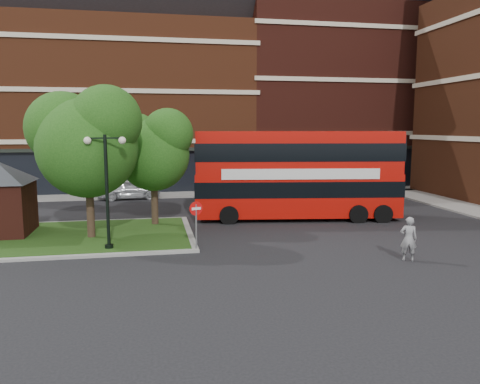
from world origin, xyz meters
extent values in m
plane|color=black|center=(0.00, 0.00, 0.00)|extent=(120.00, 120.00, 0.00)
cube|color=slate|center=(0.00, 16.50, 0.06)|extent=(44.00, 3.00, 0.12)
cube|color=#642E17|center=(-8.00, 24.00, 7.00)|extent=(26.00, 12.00, 14.00)
cube|color=#471911|center=(14.00, 24.00, 8.00)|extent=(18.00, 12.00, 16.00)
cube|color=gray|center=(-8.00, 3.00, 0.06)|extent=(12.60, 7.60, 0.12)
cube|color=#19380F|center=(-8.00, 3.00, 0.07)|extent=(12.00, 7.00, 0.15)
cylinder|color=#2D2116|center=(-6.50, 2.50, 1.96)|extent=(0.36, 0.36, 3.92)
sphere|color=#1B4812|center=(-6.50, 2.50, 4.34)|extent=(4.60, 4.60, 4.60)
sphere|color=#1B4812|center=(-7.65, 3.19, 5.25)|extent=(3.45, 3.45, 3.45)
sphere|color=#1B4812|center=(-5.58, 2.04, 5.60)|extent=(3.22, 3.22, 3.22)
cylinder|color=#2D2116|center=(-3.50, 5.00, 1.74)|extent=(0.36, 0.36, 3.47)
sphere|color=#1B4812|center=(-3.50, 5.00, 3.84)|extent=(3.80, 3.80, 3.80)
sphere|color=#1B4812|center=(-4.45, 5.57, 4.65)|extent=(2.85, 2.85, 2.85)
sphere|color=#1B4812|center=(-2.74, 4.62, 4.96)|extent=(2.66, 2.66, 2.66)
cylinder|color=black|center=(-5.50, 0.20, 2.50)|extent=(0.14, 0.14, 5.00)
cylinder|color=black|center=(-5.50, 0.20, 0.15)|extent=(0.36, 0.36, 0.30)
cube|color=black|center=(-5.50, 0.20, 4.85)|extent=(1.40, 0.06, 0.06)
sphere|color=#F2EACC|center=(-6.20, 0.20, 4.75)|extent=(0.32, 0.32, 0.32)
sphere|color=#F2EACC|center=(-4.80, 0.20, 4.75)|extent=(0.32, 0.32, 0.32)
cylinder|color=black|center=(2.00, 14.50, 2.50)|extent=(0.14, 0.14, 5.00)
cylinder|color=black|center=(2.00, 14.50, 0.15)|extent=(0.36, 0.36, 0.30)
cube|color=black|center=(2.00, 14.50, 4.85)|extent=(1.40, 0.06, 0.06)
sphere|color=#F2EACC|center=(1.30, 14.50, 4.75)|extent=(0.32, 0.32, 0.32)
sphere|color=#F2EACC|center=(2.70, 14.50, 4.75)|extent=(0.32, 0.32, 0.32)
cylinder|color=black|center=(10.00, 14.50, 2.50)|extent=(0.14, 0.14, 5.00)
cylinder|color=black|center=(10.00, 14.50, 0.15)|extent=(0.36, 0.36, 0.30)
cube|color=black|center=(10.00, 14.50, 4.85)|extent=(1.40, 0.06, 0.06)
sphere|color=#F2EACC|center=(9.30, 14.50, 4.75)|extent=(0.32, 0.32, 0.32)
sphere|color=#F2EACC|center=(10.70, 14.50, 4.75)|extent=(0.32, 0.32, 0.32)
cube|color=#AD0D06|center=(4.63, 5.64, 1.59)|extent=(11.91, 4.26, 2.22)
cube|color=#AD0D06|center=(4.63, 5.64, 3.81)|extent=(11.79, 4.22, 2.22)
cube|color=black|center=(4.63, 5.64, 3.93)|extent=(11.91, 4.26, 1.01)
cube|color=silver|center=(4.44, 4.30, 2.75)|extent=(8.66, 1.27, 0.58)
imported|color=gray|center=(6.38, -3.50, 0.89)|extent=(0.77, 0.65, 1.79)
imported|color=#B7BABE|center=(-5.31, 15.22, 0.77)|extent=(4.63, 2.04, 1.55)
imported|color=white|center=(3.00, 14.64, 0.62)|extent=(3.76, 1.31, 1.24)
cylinder|color=slate|center=(-1.80, -0.50, 1.03)|extent=(0.07, 0.07, 2.05)
cylinder|color=red|center=(-1.80, -0.50, 1.87)|extent=(0.58, 0.25, 0.60)
cube|color=white|center=(-1.80, -0.50, 1.87)|extent=(0.41, 0.18, 0.11)
camera|label=1|loc=(-3.61, -20.11, 5.30)|focal=35.00mm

